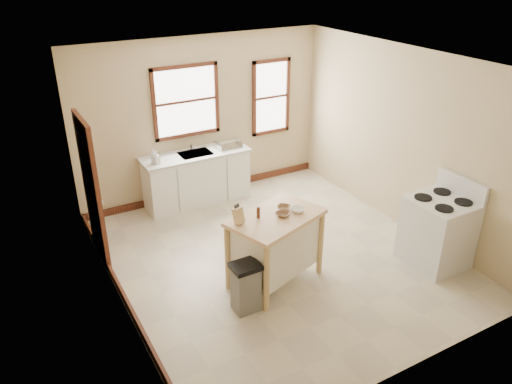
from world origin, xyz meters
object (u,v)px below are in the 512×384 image
Objects in this scene: kitchen_island at (275,249)px; bowl_a at (283,214)px; soap_bottle_a at (154,157)px; gas_stove at (439,223)px; pepper_grinder at (258,213)px; knife_block at (238,216)px; bowl_c at (298,210)px; soap_bottle_b at (156,157)px; dish_rack at (228,145)px; bowl_b at (284,208)px; trash_bin at (246,287)px.

bowl_a reaches higher than kitchen_island.
gas_stove is at bearing -65.95° from soap_bottle_a.
pepper_grinder is 0.32m from bowl_a.
knife_block is (0.23, -2.50, 0.05)m from soap_bottle_a.
gas_stove is (1.89, -0.70, -0.38)m from bowl_c.
soap_bottle_a is 2.72m from bowl_a.
kitchen_island is 6.01× the size of knife_block.
soap_bottle_b is 1.33m from dish_rack.
soap_bottle_a is at bearing 168.23° from dish_rack.
dish_rack is 2.52× the size of bowl_c.
pepper_grinder is at bearing -18.18° from knife_block.
bowl_a is 2.26m from gas_stove.
soap_bottle_a is 1.11× the size of soap_bottle_b.
bowl_a is 0.18m from bowl_b.
bowl_b is at bearing 156.98° from gas_stove.
dish_rack reaches higher than bowl_b.
gas_stove is at bearing -20.27° from bowl_c.
bowl_b is at bearing -86.79° from soap_bottle_a.
kitchen_island is 1.80× the size of trash_bin.
pepper_grinder is at bearing 167.97° from bowl_c.
soap_bottle_a is 1.35× the size of bowl_c.
bowl_b is at bearing -113.53° from dish_rack.
pepper_grinder is 0.42m from bowl_b.
bowl_b is 1.00× the size of bowl_c.
bowl_c is at bearing -1.76° from bowl_a.
pepper_grinder reaches higher than dish_rack.
kitchen_island is 0.78m from knife_block.
knife_block is (-1.13, -2.54, 0.11)m from dish_rack.
soap_bottle_b is 1.22× the size of bowl_c.
trash_bin is 0.53× the size of gas_stove.
soap_bottle_b is at bearing 75.93° from knife_block.
bowl_c is (1.04, -2.61, -0.03)m from soap_bottle_a.
bowl_a is 0.14× the size of gas_stove.
pepper_grinder is 0.84× the size of bowl_a.
trash_bin is (-0.71, -0.32, -0.67)m from bowl_a.
dish_rack is 2.68m from pepper_grinder.
kitchen_island is 6.72× the size of bowl_a.
dish_rack reaches higher than bowl_a.
knife_block is 0.70m from bowl_b.
gas_stove is (2.82, -0.39, 0.29)m from trash_bin.
bowl_a is (-0.55, -2.64, 0.03)m from dish_rack.
soap_bottle_a is 0.19× the size of kitchen_island.
soap_bottle_b is 0.31× the size of trash_bin.
knife_block is (-0.50, 0.06, 0.59)m from kitchen_island.
trash_bin is at bearing -104.90° from soap_bottle_b.
knife_block is 1.16× the size of bowl_c.
knife_block is at bearing 172.30° from bowl_c.
soap_bottle_a is 1.37m from dish_rack.
knife_block is 0.28m from pepper_grinder.
kitchen_island is (-0.62, -2.61, -0.48)m from dish_rack.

